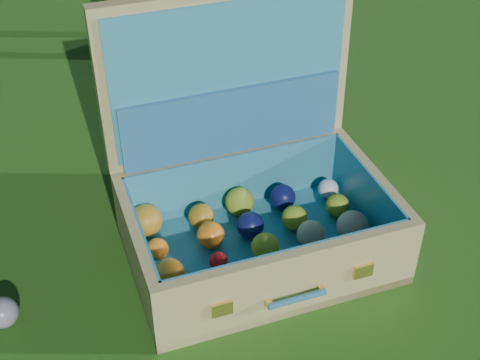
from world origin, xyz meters
name	(u,v)px	position (x,y,z in m)	size (l,w,h in m)	color
ground	(261,201)	(0.00, 0.00, 0.00)	(60.00, 60.00, 0.00)	#215114
stray_ball	(2,313)	(-0.70, -0.02, 0.03)	(0.07, 0.07, 0.07)	#446AB2
suitcase	(248,185)	(-0.11, -0.09, 0.16)	(0.70, 0.59, 0.58)	tan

